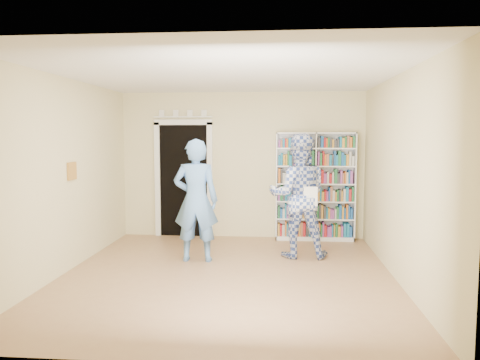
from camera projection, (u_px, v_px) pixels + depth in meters
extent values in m
plane|color=#9B6E4B|center=(227.00, 276.00, 6.36)|extent=(5.00, 5.00, 0.00)
plane|color=white|center=(226.00, 74.00, 6.11)|extent=(5.00, 5.00, 0.00)
plane|color=beige|center=(242.00, 165.00, 8.72)|extent=(4.50, 0.00, 4.50)
plane|color=beige|center=(64.00, 176.00, 6.43)|extent=(0.00, 5.00, 5.00)
plane|color=beige|center=(399.00, 178.00, 6.04)|extent=(0.00, 5.00, 5.00)
cube|color=white|center=(315.00, 187.00, 8.48)|extent=(1.42, 0.27, 1.96)
cube|color=white|center=(315.00, 187.00, 8.48)|extent=(0.02, 0.27, 1.96)
cube|color=black|center=(184.00, 181.00, 8.82)|extent=(0.90, 0.03, 2.10)
cube|color=white|center=(158.00, 181.00, 8.85)|extent=(0.10, 0.06, 2.20)
cube|color=white|center=(210.00, 181.00, 8.77)|extent=(0.10, 0.06, 2.20)
cube|color=white|center=(183.00, 122.00, 8.70)|extent=(1.10, 0.06, 0.10)
cube|color=white|center=(183.00, 117.00, 8.69)|extent=(1.10, 0.08, 0.02)
cube|color=brown|center=(72.00, 171.00, 6.62)|extent=(0.03, 0.25, 0.25)
imported|color=#5A8AC9|center=(196.00, 200.00, 7.05)|extent=(0.69, 0.47, 1.85)
imported|color=#2F448F|center=(298.00, 196.00, 7.29)|extent=(0.95, 0.74, 1.93)
cube|color=white|center=(311.00, 196.00, 7.00)|extent=(0.21, 0.02, 0.29)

